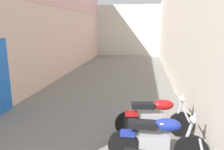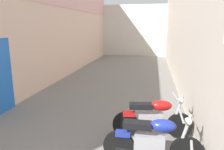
{
  "view_description": "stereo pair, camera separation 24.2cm",
  "coord_description": "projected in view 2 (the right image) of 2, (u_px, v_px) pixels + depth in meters",
  "views": [
    {
      "loc": [
        1.47,
        0.12,
        2.53
      ],
      "look_at": [
        0.56,
        6.14,
        1.18
      ],
      "focal_mm": 35.03,
      "sensor_mm": 36.0,
      "label": 1
    },
    {
      "loc": [
        1.71,
        0.16,
        2.53
      ],
      "look_at": [
        0.56,
        6.14,
        1.18
      ],
      "focal_mm": 35.03,
      "sensor_mm": 36.0,
      "label": 2
    }
  ],
  "objects": [
    {
      "name": "ground_plane",
      "position": [
        105.0,
        97.0,
        8.04
      ],
      "size": [
        35.28,
        35.28,
        0.0
      ],
      "primitive_type": "plane",
      "color": "slate"
    },
    {
      "name": "building_left",
      "position": [
        51.0,
        14.0,
        9.76
      ],
      "size": [
        0.45,
        19.28,
        6.12
      ],
      "color": "beige",
      "rests_on": "ground"
    },
    {
      "name": "building_right",
      "position": [
        184.0,
        26.0,
        8.87
      ],
      "size": [
        0.45,
        19.28,
        5.13
      ],
      "color": "beige",
      "rests_on": "ground"
    },
    {
      "name": "motorcycle_third",
      "position": [
        153.0,
        139.0,
        4.03
      ],
      "size": [
        1.85,
        0.58,
        1.04
      ],
      "color": "black",
      "rests_on": "ground"
    },
    {
      "name": "building_far_end",
      "position": [
        135.0,
        30.0,
        19.69
      ],
      "size": [
        8.39,
        2.0,
        4.35
      ],
      "primitive_type": "cube",
      "color": "beige",
      "rests_on": "ground"
    },
    {
      "name": "motorcycle_fourth",
      "position": [
        153.0,
        117.0,
        5.02
      ],
      "size": [
        1.84,
        0.58,
        1.04
      ],
      "color": "black",
      "rests_on": "ground"
    }
  ]
}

